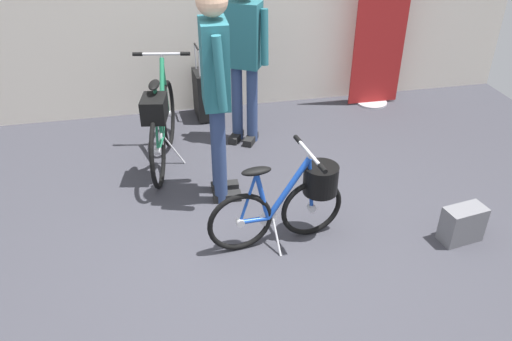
{
  "coord_description": "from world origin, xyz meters",
  "views": [
    {
      "loc": [
        -0.58,
        -2.77,
        2.53
      ],
      "look_at": [
        0.08,
        0.36,
        0.55
      ],
      "focal_mm": 35.8,
      "sensor_mm": 36.0,
      "label": 1
    }
  ],
  "objects_px": {
    "visitor_near_wall": "(216,84)",
    "backpack_on_floor": "(462,224)",
    "rolling_suitcase": "(203,94)",
    "floor_banner_stand": "(380,36)",
    "visitor_browsing": "(244,52)",
    "folding_bike_foreground": "(293,198)",
    "display_bike_left": "(161,124)"
  },
  "relations": [
    {
      "from": "floor_banner_stand",
      "to": "display_bike_left",
      "type": "distance_m",
      "value": 2.7
    },
    {
      "from": "floor_banner_stand",
      "to": "visitor_near_wall",
      "type": "height_order",
      "value": "floor_banner_stand"
    },
    {
      "from": "display_bike_left",
      "to": "rolling_suitcase",
      "type": "relative_size",
      "value": 1.7
    },
    {
      "from": "floor_banner_stand",
      "to": "backpack_on_floor",
      "type": "bearing_deg",
      "value": -97.79
    },
    {
      "from": "visitor_browsing",
      "to": "backpack_on_floor",
      "type": "xyz_separation_m",
      "value": [
        1.31,
        -1.94,
        -0.79
      ]
    },
    {
      "from": "visitor_near_wall",
      "to": "folding_bike_foreground",
      "type": "bearing_deg",
      "value": -56.59
    },
    {
      "from": "display_bike_left",
      "to": "visitor_browsing",
      "type": "bearing_deg",
      "value": 23.57
    },
    {
      "from": "floor_banner_stand",
      "to": "visitor_near_wall",
      "type": "xyz_separation_m",
      "value": [
        -2.06,
        -1.56,
        0.23
      ]
    },
    {
      "from": "display_bike_left",
      "to": "visitor_near_wall",
      "type": "bearing_deg",
      "value": -54.16
    },
    {
      "from": "visitor_browsing",
      "to": "folding_bike_foreground",
      "type": "bearing_deg",
      "value": -88.28
    },
    {
      "from": "visitor_near_wall",
      "to": "visitor_browsing",
      "type": "height_order",
      "value": "visitor_near_wall"
    },
    {
      "from": "floor_banner_stand",
      "to": "rolling_suitcase",
      "type": "relative_size",
      "value": 2.16
    },
    {
      "from": "visitor_near_wall",
      "to": "rolling_suitcase",
      "type": "distance_m",
      "value": 1.75
    },
    {
      "from": "floor_banner_stand",
      "to": "visitor_browsing",
      "type": "xyz_separation_m",
      "value": [
        -1.66,
        -0.58,
        0.13
      ]
    },
    {
      "from": "floor_banner_stand",
      "to": "backpack_on_floor",
      "type": "xyz_separation_m",
      "value": [
        -0.35,
        -2.52,
        -0.66
      ]
    },
    {
      "from": "visitor_browsing",
      "to": "rolling_suitcase",
      "type": "xyz_separation_m",
      "value": [
        -0.35,
        0.6,
        -0.65
      ]
    },
    {
      "from": "folding_bike_foreground",
      "to": "display_bike_left",
      "type": "height_order",
      "value": "display_bike_left"
    },
    {
      "from": "floor_banner_stand",
      "to": "backpack_on_floor",
      "type": "height_order",
      "value": "floor_banner_stand"
    },
    {
      "from": "visitor_near_wall",
      "to": "backpack_on_floor",
      "type": "bearing_deg",
      "value": -29.44
    },
    {
      "from": "backpack_on_floor",
      "to": "floor_banner_stand",
      "type": "bearing_deg",
      "value": 82.21
    },
    {
      "from": "visitor_browsing",
      "to": "backpack_on_floor",
      "type": "bearing_deg",
      "value": -55.99
    },
    {
      "from": "display_bike_left",
      "to": "rolling_suitcase",
      "type": "xyz_separation_m",
      "value": [
        0.49,
        0.97,
        -0.16
      ]
    },
    {
      "from": "visitor_browsing",
      "to": "rolling_suitcase",
      "type": "distance_m",
      "value": 0.95
    },
    {
      "from": "floor_banner_stand",
      "to": "display_bike_left",
      "type": "xyz_separation_m",
      "value": [
        -2.5,
        -0.95,
        -0.36
      ]
    },
    {
      "from": "backpack_on_floor",
      "to": "folding_bike_foreground",
      "type": "bearing_deg",
      "value": 167.42
    },
    {
      "from": "visitor_near_wall",
      "to": "rolling_suitcase",
      "type": "xyz_separation_m",
      "value": [
        0.05,
        1.58,
        -0.75
      ]
    },
    {
      "from": "folding_bike_foreground",
      "to": "visitor_browsing",
      "type": "distance_m",
      "value": 1.76
    },
    {
      "from": "folding_bike_foreground",
      "to": "visitor_near_wall",
      "type": "xyz_separation_m",
      "value": [
        -0.45,
        0.69,
        0.67
      ]
    },
    {
      "from": "folding_bike_foreground",
      "to": "display_bike_left",
      "type": "bearing_deg",
      "value": 124.57
    },
    {
      "from": "folding_bike_foreground",
      "to": "backpack_on_floor",
      "type": "height_order",
      "value": "folding_bike_foreground"
    },
    {
      "from": "visitor_browsing",
      "to": "backpack_on_floor",
      "type": "relative_size",
      "value": 4.85
    },
    {
      "from": "folding_bike_foreground",
      "to": "backpack_on_floor",
      "type": "distance_m",
      "value": 1.31
    }
  ]
}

